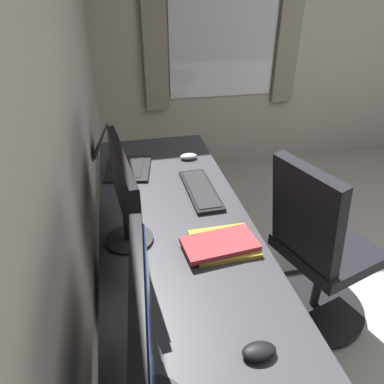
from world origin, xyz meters
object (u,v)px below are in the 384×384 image
at_px(monitor_secondary, 145,350).
at_px(drawer_pedestal, 182,325).
at_px(book_stack_near, 222,244).
at_px(monitor_primary, 125,192).
at_px(laptop_leftmost, 116,162).
at_px(office_chair, 316,254).
at_px(mouse_main, 259,351).
at_px(keyboard_main, 201,190).
at_px(mouse_spare, 189,156).

bearing_deg(monitor_secondary, drawer_pedestal, -18.00).
bearing_deg(book_stack_near, monitor_secondary, 148.79).
distance_m(monitor_primary, laptop_leftmost, 0.69).
height_order(drawer_pedestal, monitor_secondary, monitor_secondary).
bearing_deg(office_chair, book_stack_near, 105.57).
distance_m(monitor_primary, mouse_main, 0.74).
bearing_deg(keyboard_main, book_stack_near, 177.55).
relative_size(keyboard_main, book_stack_near, 1.36).
bearing_deg(drawer_pedestal, mouse_spare, -13.80).
bearing_deg(monitor_secondary, keyboard_main, -19.91).
height_order(keyboard_main, mouse_spare, mouse_spare).
relative_size(laptop_leftmost, mouse_main, 3.72).
distance_m(monitor_primary, office_chair, 1.06).
distance_m(monitor_secondary, mouse_main, 0.42).
bearing_deg(book_stack_near, mouse_main, 176.45).
bearing_deg(laptop_leftmost, mouse_main, -164.17).
bearing_deg(laptop_leftmost, monitor_primary, -177.30).
height_order(laptop_leftmost, mouse_spare, laptop_leftmost).
height_order(laptop_leftmost, mouse_main, laptop_leftmost).
xyz_separation_m(mouse_main, office_chair, (0.65, -0.60, -0.29)).
bearing_deg(laptop_leftmost, office_chair, -123.26).
distance_m(monitor_primary, mouse_spare, 0.85).
bearing_deg(monitor_primary, mouse_main, -151.83).
height_order(mouse_main, mouse_spare, same).
relative_size(laptop_leftmost, keyboard_main, 0.91).
bearing_deg(mouse_main, monitor_secondary, 106.82).
distance_m(monitor_secondary, mouse_spare, 1.50).
xyz_separation_m(mouse_spare, book_stack_near, (-0.84, 0.04, 0.00)).
distance_m(keyboard_main, mouse_spare, 0.39).
relative_size(monitor_primary, office_chair, 0.58).
bearing_deg(book_stack_near, drawer_pedestal, 102.71).
bearing_deg(keyboard_main, office_chair, -118.21).
relative_size(drawer_pedestal, monitor_primary, 1.23).
xyz_separation_m(monitor_primary, keyboard_main, (0.32, -0.38, -0.23)).
bearing_deg(office_chair, keyboard_main, 61.79).
distance_m(monitor_secondary, office_chair, 1.30).
bearing_deg(keyboard_main, mouse_main, 176.97).
height_order(monitor_primary, monitor_secondary, monitor_secondary).
height_order(mouse_main, book_stack_near, book_stack_near).
height_order(monitor_secondary, mouse_main, monitor_secondary).
xyz_separation_m(monitor_secondary, laptop_leftmost, (1.38, 0.04, -0.20)).
bearing_deg(monitor_primary, mouse_spare, -29.22).
xyz_separation_m(monitor_secondary, office_chair, (0.75, -0.92, -0.53)).
bearing_deg(mouse_main, drawer_pedestal, 18.21).
distance_m(monitor_primary, keyboard_main, 0.55).
height_order(keyboard_main, office_chair, office_chair).
bearing_deg(office_chair, monitor_secondary, 129.02).
height_order(monitor_secondary, keyboard_main, monitor_secondary).
bearing_deg(mouse_main, mouse_spare, -2.92).
bearing_deg(mouse_main, office_chair, -42.55).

